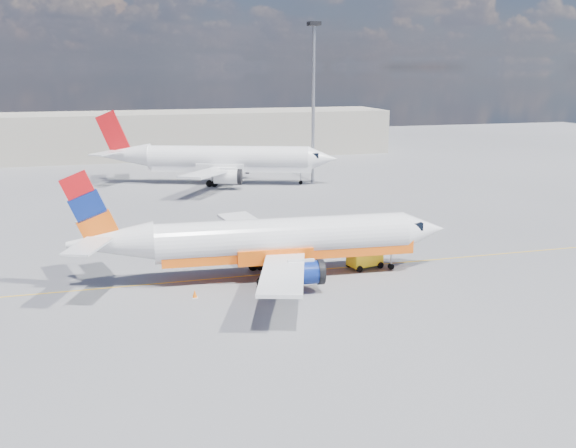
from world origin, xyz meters
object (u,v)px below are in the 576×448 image
object	(u,v)px
gse_tug	(364,257)
traffic_cone	(195,294)
main_jet	(272,240)
second_jet	(221,160)

from	to	relation	value
gse_tug	traffic_cone	xyz separation A→B (m)	(-14.16, -3.28, -0.63)
main_jet	traffic_cone	size ratio (longest dim) A/B	51.41
second_jet	traffic_cone	size ratio (longest dim) A/B	58.21
main_jet	gse_tug	world-z (taller)	main_jet
main_jet	second_jet	xyz separation A→B (m)	(3.28, 41.87, 0.40)
main_jet	traffic_cone	world-z (taller)	main_jet
traffic_cone	main_jet	bearing A→B (deg)	24.58
main_jet	second_jet	size ratio (longest dim) A/B	0.88
second_jet	gse_tug	distance (m)	41.81
gse_tug	traffic_cone	size ratio (longest dim) A/B	5.16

